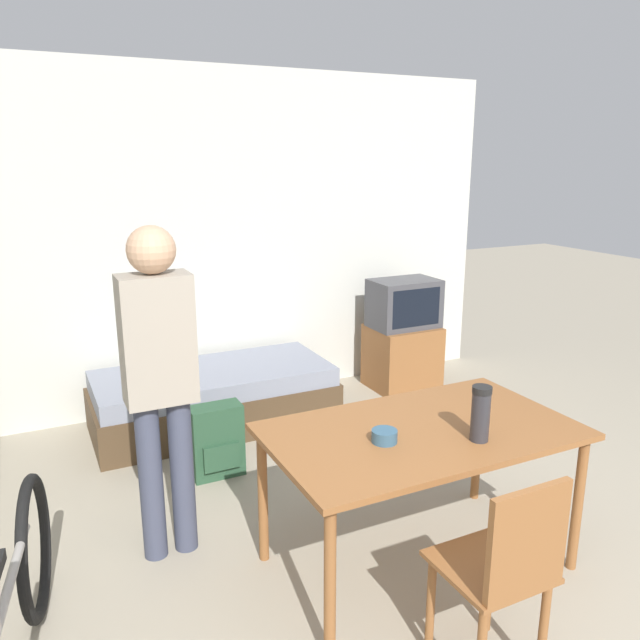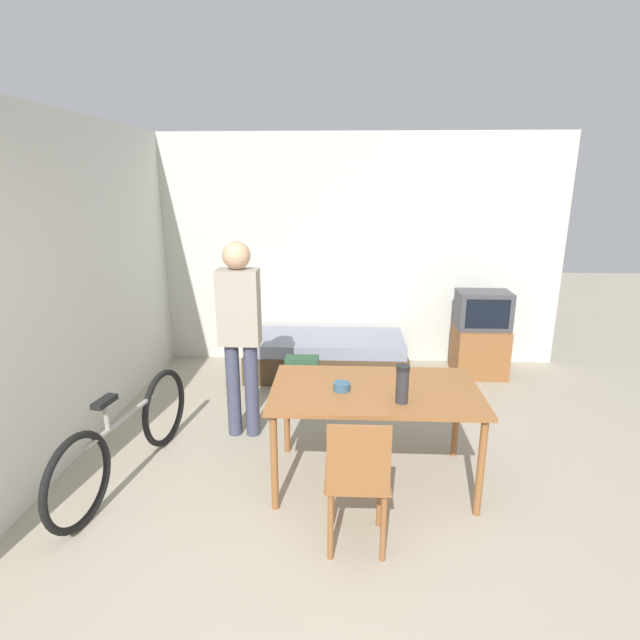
{
  "view_description": "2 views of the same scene",
  "coord_description": "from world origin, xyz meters",
  "px_view_note": "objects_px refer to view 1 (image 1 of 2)",
  "views": [
    {
      "loc": [
        -1.37,
        -1.03,
        2.01
      ],
      "look_at": [
        0.21,
        2.2,
        1.07
      ],
      "focal_mm": 35.0,
      "sensor_mm": 36.0,
      "label": 1
    },
    {
      "loc": [
        0.05,
        -2.07,
        2.2
      ],
      "look_at": [
        -0.15,
        1.94,
        1.05
      ],
      "focal_mm": 28.0,
      "sensor_mm": 36.0,
      "label": 2
    }
  ],
  "objects_px": {
    "tv": "(403,337)",
    "wooden_chair": "(505,569)",
    "person_standing": "(159,371)",
    "bicycle": "(13,632)",
    "thermos_flask": "(481,411)",
    "daybed": "(214,398)",
    "dining_table": "(421,442)",
    "backpack": "(217,441)",
    "mate_bowl": "(384,436)"
  },
  "relations": [
    {
      "from": "bicycle",
      "to": "thermos_flask",
      "type": "distance_m",
      "value": 2.07
    },
    {
      "from": "person_standing",
      "to": "thermos_flask",
      "type": "relative_size",
      "value": 6.49
    },
    {
      "from": "person_standing",
      "to": "mate_bowl",
      "type": "bearing_deg",
      "value": -38.91
    },
    {
      "from": "dining_table",
      "to": "thermos_flask",
      "type": "distance_m",
      "value": 0.35
    },
    {
      "from": "tv",
      "to": "wooden_chair",
      "type": "xyz_separation_m",
      "value": [
        -1.47,
        -2.93,
        0.04
      ]
    },
    {
      "from": "tv",
      "to": "wooden_chair",
      "type": "relative_size",
      "value": 1.09
    },
    {
      "from": "dining_table",
      "to": "backpack",
      "type": "relative_size",
      "value": 3.09
    },
    {
      "from": "bicycle",
      "to": "dining_table",
      "type": "bearing_deg",
      "value": 2.23
    },
    {
      "from": "tv",
      "to": "mate_bowl",
      "type": "relative_size",
      "value": 8.25
    },
    {
      "from": "daybed",
      "to": "dining_table",
      "type": "height_order",
      "value": "dining_table"
    },
    {
      "from": "thermos_flask",
      "to": "backpack",
      "type": "height_order",
      "value": "thermos_flask"
    },
    {
      "from": "person_standing",
      "to": "wooden_chair",
      "type": "bearing_deg",
      "value": -55.61
    },
    {
      "from": "tv",
      "to": "wooden_chair",
      "type": "height_order",
      "value": "tv"
    },
    {
      "from": "dining_table",
      "to": "thermos_flask",
      "type": "bearing_deg",
      "value": -53.34
    },
    {
      "from": "tv",
      "to": "dining_table",
      "type": "distance_m",
      "value": 2.56
    },
    {
      "from": "daybed",
      "to": "dining_table",
      "type": "bearing_deg",
      "value": -78.62
    },
    {
      "from": "tv",
      "to": "thermos_flask",
      "type": "distance_m",
      "value": 2.7
    },
    {
      "from": "bicycle",
      "to": "backpack",
      "type": "bearing_deg",
      "value": 49.62
    },
    {
      "from": "dining_table",
      "to": "wooden_chair",
      "type": "distance_m",
      "value": 0.78
    },
    {
      "from": "thermos_flask",
      "to": "person_standing",
      "type": "bearing_deg",
      "value": 145.46
    },
    {
      "from": "bicycle",
      "to": "person_standing",
      "type": "bearing_deg",
      "value": 44.74
    },
    {
      "from": "daybed",
      "to": "wooden_chair",
      "type": "relative_size",
      "value": 2.02
    },
    {
      "from": "daybed",
      "to": "bicycle",
      "type": "xyz_separation_m",
      "value": [
        -1.41,
        -2.17,
        0.11
      ]
    },
    {
      "from": "bicycle",
      "to": "thermos_flask",
      "type": "height_order",
      "value": "thermos_flask"
    },
    {
      "from": "thermos_flask",
      "to": "dining_table",
      "type": "bearing_deg",
      "value": 126.66
    },
    {
      "from": "wooden_chair",
      "to": "mate_bowl",
      "type": "height_order",
      "value": "wooden_chair"
    },
    {
      "from": "thermos_flask",
      "to": "daybed",
      "type": "bearing_deg",
      "value": 104.18
    },
    {
      "from": "daybed",
      "to": "backpack",
      "type": "xyz_separation_m",
      "value": [
        -0.22,
        -0.78,
        0.02
      ]
    },
    {
      "from": "dining_table",
      "to": "wooden_chair",
      "type": "bearing_deg",
      "value": -100.4
    },
    {
      "from": "thermos_flask",
      "to": "wooden_chair",
      "type": "bearing_deg",
      "value": -119.47
    },
    {
      "from": "person_standing",
      "to": "backpack",
      "type": "distance_m",
      "value": 1.12
    },
    {
      "from": "backpack",
      "to": "wooden_chair",
      "type": "bearing_deg",
      "value": -76.45
    },
    {
      "from": "person_standing",
      "to": "dining_table",
      "type": "bearing_deg",
      "value": -30.57
    },
    {
      "from": "wooden_chair",
      "to": "dining_table",
      "type": "bearing_deg",
      "value": 79.6
    },
    {
      "from": "wooden_chair",
      "to": "person_standing",
      "type": "height_order",
      "value": "person_standing"
    },
    {
      "from": "thermos_flask",
      "to": "bicycle",
      "type": "bearing_deg",
      "value": 175.72
    },
    {
      "from": "daybed",
      "to": "wooden_chair",
      "type": "height_order",
      "value": "wooden_chair"
    },
    {
      "from": "daybed",
      "to": "person_standing",
      "type": "distance_m",
      "value": 1.78
    },
    {
      "from": "dining_table",
      "to": "bicycle",
      "type": "xyz_separation_m",
      "value": [
        -1.83,
        -0.07,
        -0.34
      ]
    },
    {
      "from": "person_standing",
      "to": "thermos_flask",
      "type": "height_order",
      "value": "person_standing"
    },
    {
      "from": "backpack",
      "to": "person_standing",
      "type": "bearing_deg",
      "value": -124.27
    },
    {
      "from": "bicycle",
      "to": "mate_bowl",
      "type": "relative_size",
      "value": 14.53
    },
    {
      "from": "person_standing",
      "to": "tv",
      "type": "bearing_deg",
      "value": 32.03
    },
    {
      "from": "daybed",
      "to": "person_standing",
      "type": "relative_size",
      "value": 1.06
    },
    {
      "from": "tv",
      "to": "wooden_chair",
      "type": "distance_m",
      "value": 3.28
    },
    {
      "from": "person_standing",
      "to": "thermos_flask",
      "type": "distance_m",
      "value": 1.54
    },
    {
      "from": "bicycle",
      "to": "mate_bowl",
      "type": "distance_m",
      "value": 1.65
    },
    {
      "from": "daybed",
      "to": "mate_bowl",
      "type": "relative_size",
      "value": 15.21
    },
    {
      "from": "daybed",
      "to": "tv",
      "type": "height_order",
      "value": "tv"
    },
    {
      "from": "thermos_flask",
      "to": "mate_bowl",
      "type": "height_order",
      "value": "thermos_flask"
    }
  ]
}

